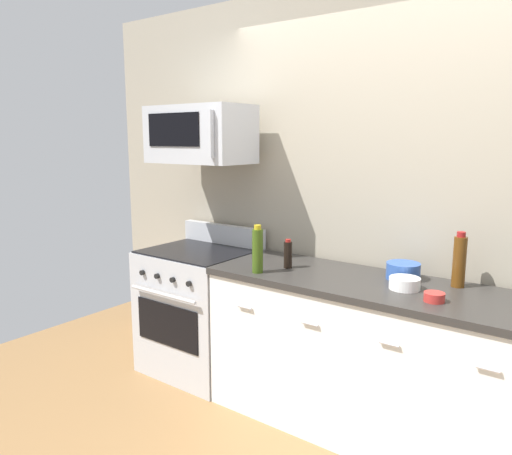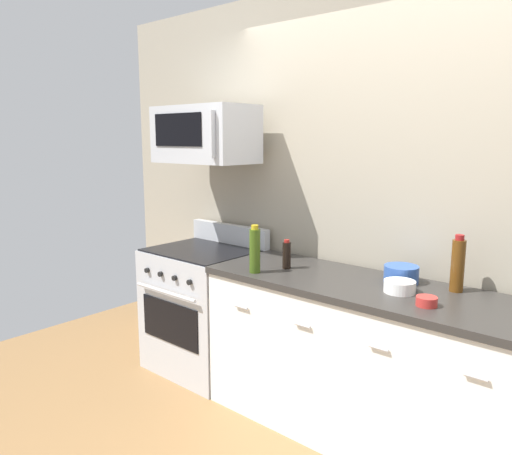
{
  "view_description": "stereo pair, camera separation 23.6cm",
  "coord_description": "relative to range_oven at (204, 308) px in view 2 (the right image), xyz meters",
  "views": [
    {
      "loc": [
        1.06,
        -2.55,
        1.72
      ],
      "look_at": [
        -0.8,
        -0.05,
        1.16
      ],
      "focal_mm": 34.51,
      "sensor_mm": 36.0,
      "label": 1
    },
    {
      "loc": [
        1.24,
        -2.41,
        1.72
      ],
      "look_at": [
        -0.8,
        -0.05,
        1.16
      ],
      "focal_mm": 34.51,
      "sensor_mm": 36.0,
      "label": 2
    }
  ],
  "objects": [
    {
      "name": "ground_plane",
      "position": [
        1.36,
        -0.0,
        -0.47
      ],
      "size": [
        6.07,
        6.07,
        0.0
      ],
      "primitive_type": "plane",
      "color": "olive"
    },
    {
      "name": "back_wall",
      "position": [
        1.36,
        0.41,
        0.88
      ],
      "size": [
        5.06,
        0.1,
        2.7
      ],
      "primitive_type": "cube",
      "color": "#9E937F",
      "rests_on": "ground_plane"
    },
    {
      "name": "counter_unit",
      "position": [
        1.36,
        -0.0,
        -0.01
      ],
      "size": [
        1.97,
        0.66,
        0.92
      ],
      "color": "white",
      "rests_on": "ground_plane"
    },
    {
      "name": "range_oven",
      "position": [
        0.0,
        0.0,
        0.0
      ],
      "size": [
        0.76,
        0.69,
        1.07
      ],
      "color": "#B7BABF",
      "rests_on": "ground_plane"
    },
    {
      "name": "microwave",
      "position": [
        0.0,
        0.04,
        1.28
      ],
      "size": [
        0.74,
        0.44,
        0.4
      ],
      "color": "#B7BABF"
    },
    {
      "name": "bottle_wine_amber",
      "position": [
        1.76,
        0.19,
        0.6
      ],
      "size": [
        0.07,
        0.07,
        0.31
      ],
      "color": "#59330F",
      "rests_on": "countertop_slab"
    },
    {
      "name": "bottle_soy_sauce_dark",
      "position": [
        0.79,
        -0.02,
        0.54
      ],
      "size": [
        0.05,
        0.05,
        0.18
      ],
      "color": "black",
      "rests_on": "countertop_slab"
    },
    {
      "name": "bottle_olive_oil",
      "position": [
        0.7,
        -0.22,
        0.59
      ],
      "size": [
        0.07,
        0.07,
        0.29
      ],
      "color": "#385114",
      "rests_on": "countertop_slab"
    },
    {
      "name": "bowl_white_ceramic",
      "position": [
        1.54,
        -0.02,
        0.48
      ],
      "size": [
        0.17,
        0.17,
        0.06
      ],
      "color": "white",
      "rests_on": "countertop_slab"
    },
    {
      "name": "bowl_blue_mixing",
      "position": [
        1.47,
        0.16,
        0.5
      ],
      "size": [
        0.19,
        0.19,
        0.1
      ],
      "color": "#2D519E",
      "rests_on": "countertop_slab"
    },
    {
      "name": "bowl_red_small",
      "position": [
        1.73,
        -0.14,
        0.48
      ],
      "size": [
        0.1,
        0.1,
        0.05
      ],
      "color": "#B72D28",
      "rests_on": "countertop_slab"
    }
  ]
}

